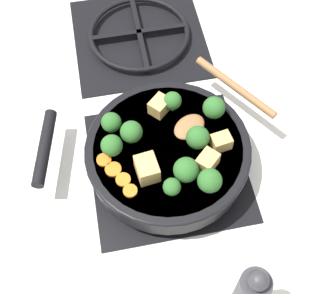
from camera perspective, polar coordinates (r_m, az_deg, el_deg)
ground_plane at (r=0.95m, az=-0.00°, el=-2.44°), size 2.40×2.40×0.00m
front_burner_grate at (r=0.94m, az=-0.00°, el=-2.09°), size 0.31×0.31×0.03m
rear_burner_grate at (r=1.16m, az=-3.53°, el=13.44°), size 0.31×0.31×0.03m
skillet_pan at (r=0.90m, az=-0.15°, el=-0.74°), size 0.42×0.32×0.05m
wooden_spoon at (r=0.93m, az=5.68°, el=5.13°), size 0.22×0.20×0.02m
tofu_cube_center_large at (r=0.92m, az=-1.23°, el=4.99°), size 0.05×0.05×0.03m
tofu_cube_near_handle at (r=0.85m, az=4.84°, el=-1.77°), size 0.05×0.05×0.03m
tofu_cube_east_chunk at (r=0.88m, az=6.49°, el=0.64°), size 0.04×0.03×0.03m
tofu_cube_west_chunk at (r=0.84m, az=-2.57°, el=-2.66°), size 0.04×0.05×0.04m
broccoli_floret_near_spoon at (r=0.91m, az=0.55°, el=5.64°), size 0.04×0.04×0.04m
broccoli_floret_center_top at (r=0.87m, az=-4.49°, el=1.83°), size 0.04×0.04×0.05m
broccoli_floret_east_rim at (r=0.82m, az=0.48°, el=-4.90°), size 0.03×0.03×0.04m
broccoli_floret_west_rim at (r=0.89m, az=-6.92°, el=2.98°), size 0.04×0.04×0.05m
broccoli_floret_north_edge at (r=0.90m, az=5.62°, el=4.77°), size 0.04×0.04×0.05m
broccoli_floret_south_cluster at (r=0.86m, az=-6.87°, el=0.17°), size 0.04×0.04×0.05m
broccoli_floret_mid_floret at (r=0.82m, az=5.11°, el=-4.12°), size 0.04×0.04×0.05m
broccoli_floret_small_inner at (r=0.86m, az=3.65°, el=1.14°), size 0.04×0.04×0.05m
broccoli_floret_tall_stem at (r=0.83m, az=2.21°, el=-2.81°), size 0.05×0.05×0.05m
carrot_slice_orange_thin at (r=0.88m, az=-7.81°, el=-1.57°), size 0.03×0.03×0.01m
carrot_slice_near_center at (r=0.85m, az=-5.49°, el=-3.98°), size 0.03×0.03×0.01m
carrot_slice_edge_slice at (r=0.84m, az=-4.63°, el=-5.35°), size 0.03×0.03×0.01m
carrot_slice_under_broccoli at (r=0.86m, az=-6.70°, el=-2.72°), size 0.03×0.03×0.01m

